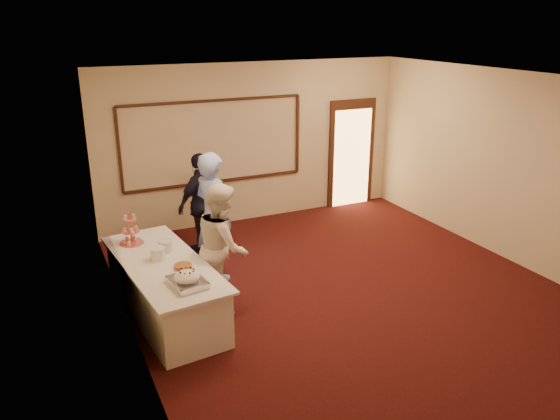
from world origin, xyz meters
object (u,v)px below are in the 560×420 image
(pavlova_tray, at_px, (187,279))
(woman, at_px, (223,246))
(plate_stack_a, at_px, (158,254))
(cupcake_stand, at_px, (131,232))
(man, at_px, (214,216))
(tart, at_px, (183,267))
(plate_stack_b, at_px, (165,246))
(guest, at_px, (203,203))
(buffet_table, at_px, (165,288))

(pavlova_tray, height_order, woman, woman)
(plate_stack_a, bearing_deg, cupcake_stand, 106.73)
(pavlova_tray, relative_size, man, 0.28)
(cupcake_stand, xyz_separation_m, tart, (0.43, -1.09, -0.15))
(plate_stack_a, height_order, tart, plate_stack_a)
(pavlova_tray, distance_m, woman, 1.00)
(plate_stack_b, bearing_deg, man, 30.87)
(guest, bearing_deg, tart, 42.02)
(tart, distance_m, woman, 0.68)
(plate_stack_b, xyz_separation_m, man, (0.85, 0.51, 0.12))
(pavlova_tray, relative_size, woman, 0.32)
(cupcake_stand, bearing_deg, buffet_table, -72.84)
(tart, xyz_separation_m, guest, (0.93, 2.12, 0.05))
(man, distance_m, woman, 0.89)
(plate_stack_a, xyz_separation_m, man, (1.01, 0.72, 0.12))
(buffet_table, height_order, pavlova_tray, pavlova_tray)
(tart, bearing_deg, woman, 22.27)
(woman, bearing_deg, guest, 5.46)
(buffet_table, distance_m, pavlova_tray, 0.90)
(pavlova_tray, xyz_separation_m, plate_stack_b, (0.00, 1.07, 0.00))
(pavlova_tray, height_order, plate_stack_a, pavlova_tray)
(cupcake_stand, bearing_deg, plate_stack_a, -73.27)
(tart, bearing_deg, pavlova_tray, -99.21)
(tart, xyz_separation_m, man, (0.78, 1.12, 0.18))
(woman, bearing_deg, man, 4.13)
(buffet_table, height_order, cupcake_stand, cupcake_stand)
(buffet_table, bearing_deg, man, 40.14)
(cupcake_stand, bearing_deg, plate_stack_b, -53.16)
(cupcake_stand, height_order, guest, guest)
(cupcake_stand, relative_size, tart, 1.88)
(plate_stack_a, height_order, woman, woman)
(pavlova_tray, bearing_deg, man, 61.47)
(tart, height_order, guest, guest)
(buffet_table, relative_size, man, 1.32)
(man, xyz_separation_m, guest, (0.14, 1.01, -0.13))
(buffet_table, relative_size, woman, 1.49)
(buffet_table, distance_m, plate_stack_a, 0.48)
(buffet_table, relative_size, pavlova_tray, 4.72)
(plate_stack_b, bearing_deg, guest, 56.67)
(plate_stack_a, xyz_separation_m, tart, (0.22, -0.40, -0.06))
(plate_stack_a, bearing_deg, woman, -9.43)
(plate_stack_a, xyz_separation_m, woman, (0.85, -0.14, 0.01))
(guest, bearing_deg, plate_stack_a, 31.98)
(cupcake_stand, height_order, man, man)
(plate_stack_a, bearing_deg, buffet_table, -69.76)
(man, bearing_deg, tart, 125.40)
(pavlova_tray, bearing_deg, cupcake_stand, 102.91)
(woman, distance_m, guest, 1.89)
(plate_stack_b, distance_m, man, 1.00)
(guest, bearing_deg, cupcake_stand, 12.95)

